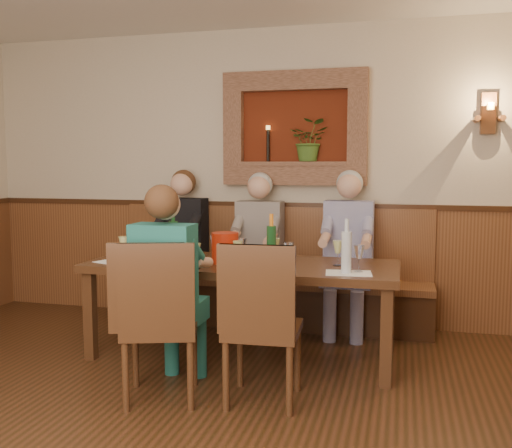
{
  "coord_description": "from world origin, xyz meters",
  "views": [
    {
      "loc": [
        1.2,
        -2.38,
        1.51
      ],
      "look_at": [
        0.1,
        1.9,
        1.05
      ],
      "focal_mm": 40.0,
      "sensor_mm": 36.0,
      "label": 1
    }
  ],
  "objects_px": {
    "person_bench_left": "(181,259)",
    "wine_bottle_green_b": "(173,238)",
    "dining_table": "(242,272)",
    "person_bench_right": "(347,266)",
    "bench": "(269,290)",
    "spittoon_bucket": "(225,248)",
    "wine_bottle_green_a": "(271,245)",
    "chair_near_right": "(263,356)",
    "chair_near_left": "(161,354)",
    "person_chair_front": "(170,306)",
    "person_bench_mid": "(257,263)",
    "water_bottle": "(346,251)"
  },
  "relations": [
    {
      "from": "wine_bottle_green_a",
      "to": "chair_near_left",
      "type": "bearing_deg",
      "value": -121.95
    },
    {
      "from": "water_bottle",
      "to": "dining_table",
      "type": "bearing_deg",
      "value": 164.03
    },
    {
      "from": "person_bench_left",
      "to": "water_bottle",
      "type": "xyz_separation_m",
      "value": [
        1.68,
        -1.07,
        0.3
      ]
    },
    {
      "from": "chair_near_left",
      "to": "person_bench_mid",
      "type": "distance_m",
      "value": 1.81
    },
    {
      "from": "dining_table",
      "to": "chair_near_right",
      "type": "distance_m",
      "value": 0.97
    },
    {
      "from": "bench",
      "to": "spittoon_bucket",
      "type": "relative_size",
      "value": 12.65
    },
    {
      "from": "person_bench_mid",
      "to": "person_bench_left",
      "type": "bearing_deg",
      "value": -179.95
    },
    {
      "from": "chair_near_right",
      "to": "spittoon_bucket",
      "type": "height_order",
      "value": "chair_near_right"
    },
    {
      "from": "water_bottle",
      "to": "person_chair_front",
      "type": "bearing_deg",
      "value": -154.02
    },
    {
      "from": "spittoon_bucket",
      "to": "wine_bottle_green_a",
      "type": "relative_size",
      "value": 0.6
    },
    {
      "from": "person_bench_left",
      "to": "wine_bottle_green_b",
      "type": "height_order",
      "value": "person_bench_left"
    },
    {
      "from": "chair_near_left",
      "to": "dining_table",
      "type": "bearing_deg",
      "value": 56.26
    },
    {
      "from": "person_bench_left",
      "to": "spittoon_bucket",
      "type": "height_order",
      "value": "person_bench_left"
    },
    {
      "from": "person_bench_left",
      "to": "person_chair_front",
      "type": "relative_size",
      "value": 1.05
    },
    {
      "from": "chair_near_right",
      "to": "wine_bottle_green_a",
      "type": "bearing_deg",
      "value": 95.4
    },
    {
      "from": "dining_table",
      "to": "chair_near_left",
      "type": "xyz_separation_m",
      "value": [
        -0.27,
        -0.94,
        -0.37
      ]
    },
    {
      "from": "dining_table",
      "to": "bench",
      "type": "distance_m",
      "value": 1.01
    },
    {
      "from": "person_bench_right",
      "to": "water_bottle",
      "type": "bearing_deg",
      "value": -85.14
    },
    {
      "from": "person_bench_right",
      "to": "person_chair_front",
      "type": "height_order",
      "value": "person_bench_right"
    },
    {
      "from": "person_chair_front",
      "to": "wine_bottle_green_b",
      "type": "bearing_deg",
      "value": 110.8
    },
    {
      "from": "chair_near_right",
      "to": "wine_bottle_green_b",
      "type": "xyz_separation_m",
      "value": [
        -0.97,
        0.88,
        0.61
      ]
    },
    {
      "from": "chair_near_left",
      "to": "person_chair_front",
      "type": "bearing_deg",
      "value": 74.67
    },
    {
      "from": "person_bench_right",
      "to": "spittoon_bucket",
      "type": "bearing_deg",
      "value": -134.04
    },
    {
      "from": "wine_bottle_green_a",
      "to": "spittoon_bucket",
      "type": "bearing_deg",
      "value": 173.85
    },
    {
      "from": "wine_bottle_green_a",
      "to": "wine_bottle_green_b",
      "type": "xyz_separation_m",
      "value": [
        -0.86,
        0.16,
        -0.0
      ]
    },
    {
      "from": "person_bench_right",
      "to": "water_bottle",
      "type": "relative_size",
      "value": 3.8
    },
    {
      "from": "person_chair_front",
      "to": "water_bottle",
      "type": "distance_m",
      "value": 1.28
    },
    {
      "from": "dining_table",
      "to": "person_bench_left",
      "type": "height_order",
      "value": "person_bench_left"
    },
    {
      "from": "chair_near_left",
      "to": "person_bench_right",
      "type": "distance_m",
      "value": 2.07
    },
    {
      "from": "person_chair_front",
      "to": "water_bottle",
      "type": "relative_size",
      "value": 3.6
    },
    {
      "from": "person_bench_left",
      "to": "water_bottle",
      "type": "height_order",
      "value": "person_bench_left"
    },
    {
      "from": "dining_table",
      "to": "person_bench_right",
      "type": "height_order",
      "value": "person_bench_right"
    },
    {
      "from": "dining_table",
      "to": "water_bottle",
      "type": "distance_m",
      "value": 0.89
    },
    {
      "from": "person_bench_right",
      "to": "water_bottle",
      "type": "distance_m",
      "value": 1.12
    },
    {
      "from": "person_bench_left",
      "to": "person_bench_right",
      "type": "relative_size",
      "value": 1.0
    },
    {
      "from": "dining_table",
      "to": "person_chair_front",
      "type": "height_order",
      "value": "person_chair_front"
    },
    {
      "from": "water_bottle",
      "to": "spittoon_bucket",
      "type": "bearing_deg",
      "value": 169.08
    },
    {
      "from": "bench",
      "to": "spittoon_bucket",
      "type": "xyz_separation_m",
      "value": [
        -0.12,
        -1.0,
        0.54
      ]
    },
    {
      "from": "chair_near_left",
      "to": "bench",
      "type": "bearing_deg",
      "value": 64.17
    },
    {
      "from": "person_bench_left",
      "to": "water_bottle",
      "type": "distance_m",
      "value": 2.02
    },
    {
      "from": "wine_bottle_green_a",
      "to": "bench",
      "type": "bearing_deg",
      "value": 103.88
    },
    {
      "from": "person_chair_front",
      "to": "wine_bottle_green_a",
      "type": "xyz_separation_m",
      "value": [
        0.54,
        0.68,
        0.34
      ]
    },
    {
      "from": "person_bench_mid",
      "to": "wine_bottle_green_a",
      "type": "distance_m",
      "value": 1.04
    },
    {
      "from": "person_bench_mid",
      "to": "person_chair_front",
      "type": "xyz_separation_m",
      "value": [
        -0.19,
        -1.62,
        -0.02
      ]
    },
    {
      "from": "dining_table",
      "to": "bench",
      "type": "height_order",
      "value": "bench"
    },
    {
      "from": "person_bench_mid",
      "to": "spittoon_bucket",
      "type": "distance_m",
      "value": 0.93
    },
    {
      "from": "chair_near_right",
      "to": "person_bench_mid",
      "type": "height_order",
      "value": "person_bench_mid"
    },
    {
      "from": "chair_near_left",
      "to": "person_bench_mid",
      "type": "height_order",
      "value": "person_bench_mid"
    },
    {
      "from": "person_bench_left",
      "to": "bench",
      "type": "bearing_deg",
      "value": 7.14
    },
    {
      "from": "chair_near_left",
      "to": "person_bench_mid",
      "type": "xyz_separation_m",
      "value": [
        0.18,
        1.78,
        0.29
      ]
    }
  ]
}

